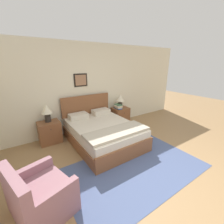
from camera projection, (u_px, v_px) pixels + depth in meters
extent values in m
plane|color=#99754C|center=(164.00, 186.00, 2.59)|extent=(16.00, 16.00, 0.00)
cube|color=beige|center=(87.00, 88.00, 4.54)|extent=(7.58, 0.06, 2.60)
cube|color=black|center=(81.00, 80.00, 4.32)|extent=(0.40, 0.02, 0.37)
cube|color=#9E7051|center=(81.00, 80.00, 4.31)|extent=(0.33, 0.00, 0.30)
cube|color=#47567F|center=(135.00, 168.00, 3.03)|extent=(2.77, 1.67, 0.01)
cube|color=brown|center=(103.00, 138.00, 3.98)|extent=(1.52, 2.02, 0.28)
cube|color=brown|center=(127.00, 148.00, 3.15)|extent=(1.52, 0.06, 0.08)
cube|color=beige|center=(103.00, 128.00, 3.90)|extent=(1.46, 1.94, 0.25)
cube|color=brown|center=(86.00, 105.00, 4.54)|extent=(1.52, 0.06, 0.59)
cube|color=#B2A893|center=(117.00, 132.00, 3.36)|extent=(1.49, 0.57, 0.06)
cube|color=beige|center=(78.00, 116.00, 4.24)|extent=(0.52, 0.32, 0.14)
cube|color=beige|center=(101.00, 112.00, 4.63)|extent=(0.52, 0.32, 0.14)
cube|color=#8E606B|center=(43.00, 198.00, 2.12)|extent=(0.89, 0.96, 0.42)
cube|color=#8E606B|center=(14.00, 188.00, 1.78)|extent=(0.33, 0.80, 0.38)
cube|color=#8E606B|center=(29.00, 171.00, 2.24)|extent=(0.70, 0.29, 0.14)
cube|color=#8E606B|center=(53.00, 196.00, 1.81)|extent=(0.70, 0.29, 0.14)
cube|color=brown|center=(50.00, 132.00, 3.96)|extent=(0.54, 0.43, 0.57)
sphere|color=#332D28|center=(51.00, 130.00, 3.73)|extent=(0.02, 0.02, 0.02)
cube|color=brown|center=(120.00, 116.00, 5.19)|extent=(0.54, 0.43, 0.57)
sphere|color=#332D28|center=(124.00, 113.00, 4.96)|extent=(0.02, 0.02, 0.02)
cylinder|color=#2D2823|center=(48.00, 119.00, 3.87)|extent=(0.15, 0.15, 0.17)
cylinder|color=#2D2823|center=(47.00, 114.00, 3.83)|extent=(0.02, 0.02, 0.06)
cone|color=beige|center=(47.00, 109.00, 3.79)|extent=(0.28, 0.28, 0.21)
cylinder|color=#2D2823|center=(120.00, 105.00, 5.10)|extent=(0.15, 0.15, 0.17)
cylinder|color=#2D2823|center=(120.00, 102.00, 5.06)|extent=(0.02, 0.02, 0.06)
cone|color=beige|center=(120.00, 98.00, 5.02)|extent=(0.28, 0.28, 0.21)
cube|color=#335693|center=(118.00, 108.00, 5.00)|extent=(0.14, 0.27, 0.03)
cube|color=silver|center=(118.00, 107.00, 4.99)|extent=(0.19, 0.26, 0.02)
cube|color=beige|center=(118.00, 107.00, 4.98)|extent=(0.18, 0.24, 0.03)
cube|color=silver|center=(118.00, 106.00, 4.97)|extent=(0.22, 0.23, 0.04)
cube|color=#4C7551|center=(118.00, 105.00, 4.96)|extent=(0.17, 0.26, 0.03)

